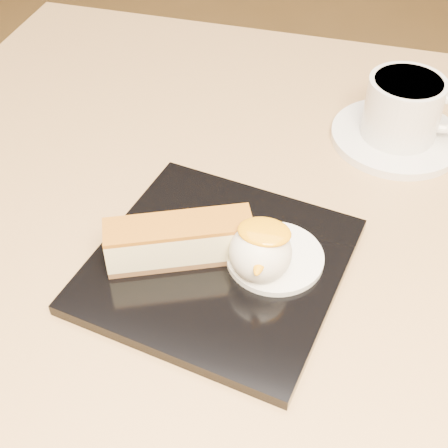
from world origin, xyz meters
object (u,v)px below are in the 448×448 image
(cheesecake, at_px, (179,241))
(saucer, at_px, (396,137))
(dessert_plate, at_px, (218,265))
(coffee_cup, at_px, (405,107))
(ice_cream_scoop, at_px, (260,252))
(table, at_px, (220,306))

(cheesecake, relative_size, saucer, 0.90)
(dessert_plate, bearing_deg, cheesecake, -171.87)
(dessert_plate, height_order, coffee_cup, coffee_cup)
(coffee_cup, bearing_deg, cheesecake, -125.57)
(ice_cream_scoop, bearing_deg, saucer, 67.75)
(ice_cream_scoop, bearing_deg, coffee_cup, 67.33)
(ice_cream_scoop, height_order, coffee_cup, coffee_cup)
(cheesecake, height_order, coffee_cup, coffee_cup)
(cheesecake, xyz_separation_m, saucer, (0.18, 0.25, -0.03))
(saucer, height_order, coffee_cup, coffee_cup)
(cheesecake, xyz_separation_m, coffee_cup, (0.18, 0.25, 0.01))
(ice_cream_scoop, height_order, saucer, ice_cream_scoop)
(table, height_order, saucer, saucer)
(dessert_plate, xyz_separation_m, ice_cream_scoop, (0.04, -0.01, 0.03))
(dessert_plate, bearing_deg, coffee_cup, 59.61)
(cheesecake, height_order, ice_cream_scoop, ice_cream_scoop)
(cheesecake, relative_size, coffee_cup, 1.19)
(ice_cream_scoop, bearing_deg, cheesecake, 180.00)
(dessert_plate, xyz_separation_m, coffee_cup, (0.15, 0.25, 0.04))
(table, bearing_deg, saucer, 46.25)
(ice_cream_scoop, bearing_deg, table, 126.70)
(ice_cream_scoop, relative_size, coffee_cup, 0.49)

